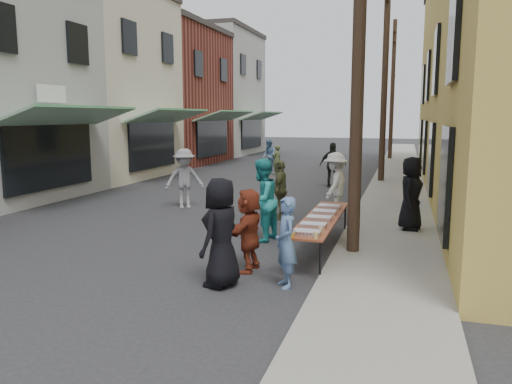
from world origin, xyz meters
The scene contains 27 objects.
ground centered at (0.00, 0.00, 0.00)m, with size 120.00×120.00×0.00m, color #28282B.
sidewalk centered at (5.00, 15.00, 0.05)m, with size 2.20×60.00×0.10m, color gray.
storefront_row centered at (-10.00, 14.96, 4.12)m, with size 8.00×37.00×9.00m.
utility_pole_near centered at (4.30, 3.00, 4.50)m, with size 0.26×0.26×9.00m, color #2D2116.
utility_pole_mid centered at (4.30, 15.00, 4.50)m, with size 0.26×0.26×9.00m, color #2D2116.
utility_pole_far centered at (4.30, 27.00, 4.50)m, with size 0.26×0.26×9.00m, color #2D2116.
serving_table centered at (3.62, 3.10, 0.71)m, with size 0.70×4.00×0.75m.
catering_tray_sausage centered at (3.62, 1.45, 0.79)m, with size 0.50×0.33×0.08m, color maroon.
catering_tray_foil_b centered at (3.62, 2.10, 0.79)m, with size 0.50×0.33×0.08m, color #B2B2B7.
catering_tray_buns centered at (3.62, 2.80, 0.79)m, with size 0.50×0.33×0.08m, color tan.
catering_tray_foil_d centered at (3.62, 3.50, 0.79)m, with size 0.50×0.33×0.08m, color #B2B2B7.
catering_tray_buns_end centered at (3.62, 4.20, 0.79)m, with size 0.50×0.33×0.08m, color tan.
condiment_jar_a centered at (3.40, 1.15, 0.79)m, with size 0.07×0.07×0.08m, color #A57F26.
condiment_jar_b centered at (3.40, 1.25, 0.79)m, with size 0.07×0.07×0.08m, color #A57F26.
condiment_jar_c centered at (3.40, 1.35, 0.79)m, with size 0.07×0.07×0.08m, color #A57F26.
cup_stack centered at (3.82, 1.20, 0.81)m, with size 0.08×0.08×0.12m, color tan.
guest_front_a centered at (2.33, 0.42, 0.94)m, with size 0.92×0.60×1.87m, color black.
guest_front_b centered at (3.40, 0.69, 0.78)m, with size 0.57×0.37×1.56m, color #506E9B.
guest_front_c centered at (2.14, 3.61, 0.96)m, with size 0.94×0.73×1.93m, color teal.
guest_front_d centered at (3.40, 6.80, 0.94)m, with size 1.21×0.70×1.88m, color silver.
guest_front_e centered at (1.93, 6.24, 0.83)m, with size 0.97×0.41×1.66m, color #505330.
guest_queue_back centered at (2.52, 1.38, 0.78)m, with size 1.45×0.46×1.57m, color maroon.
server centered at (5.45, 5.41, 1.00)m, with size 0.88×0.58×1.81m, color black.
passerby_left centered at (-1.36, 6.97, 0.94)m, with size 1.22×0.70×1.88m, color gray.
passerby_mid centered at (2.46, 13.01, 0.91)m, with size 1.07×0.45×1.83m, color black.
passerby_right centered at (-0.78, 16.47, 0.74)m, with size 0.54×0.35×1.48m, color #495531.
passerby_far centered at (-1.60, 18.01, 0.84)m, with size 0.81×0.63×1.68m, color #557DA4.
Camera 1 is at (5.27, -7.30, 2.89)m, focal length 35.00 mm.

